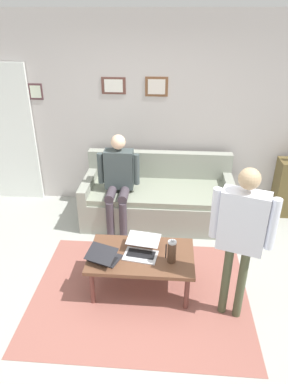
{
  "coord_description": "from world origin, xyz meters",
  "views": [
    {
      "loc": [
        -0.29,
        2.66,
        2.68
      ],
      "look_at": [
        -0.02,
        -0.89,
        0.8
      ],
      "focal_mm": 32.55,
      "sensor_mm": 36.0,
      "label": 1
    }
  ],
  "objects_px": {
    "french_press": "(172,251)",
    "person_standing": "(242,228)",
    "laptop_left": "(142,250)",
    "person_seated": "(118,177)",
    "laptop_center": "(104,256)",
    "interior_door": "(8,135)",
    "couch": "(158,199)",
    "coffee_table": "(141,258)"
  },
  "relations": [
    {
      "from": "laptop_center",
      "to": "interior_door",
      "type": "bearing_deg",
      "value": -48.81
    },
    {
      "from": "couch",
      "to": "laptop_left",
      "type": "distance_m",
      "value": 1.44
    },
    {
      "from": "laptop_center",
      "to": "person_standing",
      "type": "relative_size",
      "value": 0.24
    },
    {
      "from": "french_press",
      "to": "person_standing",
      "type": "distance_m",
      "value": 0.76
    },
    {
      "from": "interior_door",
      "to": "laptop_center",
      "type": "xyz_separation_m",
      "value": [
        -1.78,
        2.03,
        -0.54
      ]
    },
    {
      "from": "coffee_table",
      "to": "person_standing",
      "type": "xyz_separation_m",
      "value": [
        -0.9,
        0.29,
        0.61
      ]
    },
    {
      "from": "interior_door",
      "to": "person_seated",
      "type": "distance_m",
      "value": 1.9
    },
    {
      "from": "person_standing",
      "to": "french_press",
      "type": "bearing_deg",
      "value": -19.03
    },
    {
      "from": "person_standing",
      "to": "person_seated",
      "type": "xyz_separation_m",
      "value": [
        1.3,
        -1.51,
        -0.28
      ]
    },
    {
      "from": "couch",
      "to": "laptop_center",
      "type": "xyz_separation_m",
      "value": [
        0.48,
        1.56,
        0.18
      ]
    },
    {
      "from": "couch",
      "to": "person_standing",
      "type": "distance_m",
      "value": 2.03
    },
    {
      "from": "coffee_table",
      "to": "person_seated",
      "type": "relative_size",
      "value": 0.84
    },
    {
      "from": "interior_door",
      "to": "person_seated",
      "type": "height_order",
      "value": "interior_door"
    },
    {
      "from": "laptop_left",
      "to": "laptop_center",
      "type": "distance_m",
      "value": 0.39
    },
    {
      "from": "couch",
      "to": "person_standing",
      "type": "height_order",
      "value": "person_standing"
    },
    {
      "from": "interior_door",
      "to": "coffee_table",
      "type": "height_order",
      "value": "interior_door"
    },
    {
      "from": "coffee_table",
      "to": "person_standing",
      "type": "bearing_deg",
      "value": 162.14
    },
    {
      "from": "laptop_left",
      "to": "person_seated",
      "type": "distance_m",
      "value": 1.28
    },
    {
      "from": "couch",
      "to": "person_standing",
      "type": "bearing_deg",
      "value": 114.3
    },
    {
      "from": "laptop_center",
      "to": "french_press",
      "type": "xyz_separation_m",
      "value": [
        -0.68,
        -0.03,
        0.08
      ]
    },
    {
      "from": "person_standing",
      "to": "coffee_table",
      "type": "bearing_deg",
      "value": -17.86
    },
    {
      "from": "interior_door",
      "to": "laptop_center",
      "type": "height_order",
      "value": "interior_door"
    },
    {
      "from": "laptop_center",
      "to": "person_standing",
      "type": "bearing_deg",
      "value": 172.13
    },
    {
      "from": "interior_door",
      "to": "couch",
      "type": "height_order",
      "value": "interior_door"
    },
    {
      "from": "french_press",
      "to": "laptop_center",
      "type": "bearing_deg",
      "value": 2.38
    },
    {
      "from": "coffee_table",
      "to": "french_press",
      "type": "distance_m",
      "value": 0.37
    },
    {
      "from": "laptop_left",
      "to": "french_press",
      "type": "height_order",
      "value": "french_press"
    },
    {
      "from": "french_press",
      "to": "person_standing",
      "type": "height_order",
      "value": "person_standing"
    },
    {
      "from": "interior_door",
      "to": "couch",
      "type": "xyz_separation_m",
      "value": [
        -2.26,
        0.47,
        -0.72
      ]
    },
    {
      "from": "laptop_left",
      "to": "person_standing",
      "type": "xyz_separation_m",
      "value": [
        -0.9,
        0.31,
        0.52
      ]
    },
    {
      "from": "french_press",
      "to": "couch",
      "type": "bearing_deg",
      "value": -82.74
    },
    {
      "from": "coffee_table",
      "to": "person_seated",
      "type": "xyz_separation_m",
      "value": [
        0.4,
        -1.22,
        0.33
      ]
    },
    {
      "from": "laptop_left",
      "to": "person_seated",
      "type": "relative_size",
      "value": 0.31
    },
    {
      "from": "laptop_left",
      "to": "person_standing",
      "type": "bearing_deg",
      "value": 160.86
    },
    {
      "from": "laptop_left",
      "to": "coffee_table",
      "type": "bearing_deg",
      "value": 82.27
    },
    {
      "from": "coffee_table",
      "to": "interior_door",
      "type": "bearing_deg",
      "value": -41.82
    },
    {
      "from": "laptop_center",
      "to": "person_seated",
      "type": "height_order",
      "value": "person_seated"
    },
    {
      "from": "laptop_center",
      "to": "french_press",
      "type": "bearing_deg",
      "value": -177.62
    },
    {
      "from": "person_standing",
      "to": "laptop_left",
      "type": "bearing_deg",
      "value": -19.14
    },
    {
      "from": "interior_door",
      "to": "laptop_left",
      "type": "distance_m",
      "value": 2.91
    },
    {
      "from": "couch",
      "to": "french_press",
      "type": "distance_m",
      "value": 1.56
    },
    {
      "from": "french_press",
      "to": "person_seated",
      "type": "bearing_deg",
      "value": -61.37
    }
  ]
}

